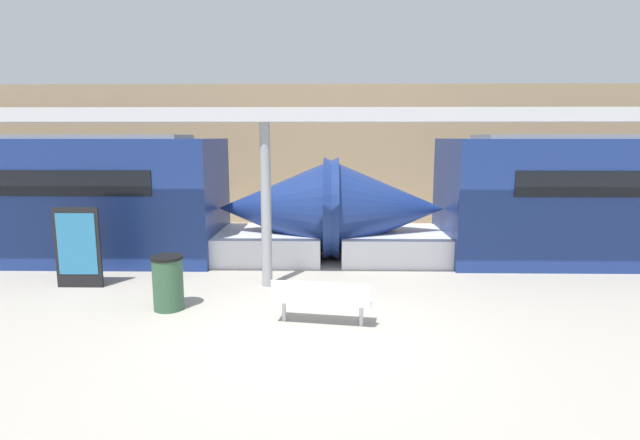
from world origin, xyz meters
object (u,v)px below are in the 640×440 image
(bench_near, at_px, (321,298))
(support_column_near, at_px, (266,206))
(poster_board, at_px, (78,247))
(trash_bin, at_px, (168,283))

(bench_near, height_order, support_column_near, support_column_near)
(poster_board, relative_size, support_column_near, 0.50)
(poster_board, bearing_deg, trash_bin, -29.71)
(bench_near, relative_size, poster_board, 1.01)
(trash_bin, distance_m, support_column_near, 2.53)
(bench_near, distance_m, support_column_near, 2.82)
(bench_near, height_order, trash_bin, trash_bin)
(bench_near, relative_size, trash_bin, 1.71)
(bench_near, bearing_deg, trash_bin, 174.34)
(poster_board, distance_m, support_column_near, 4.04)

